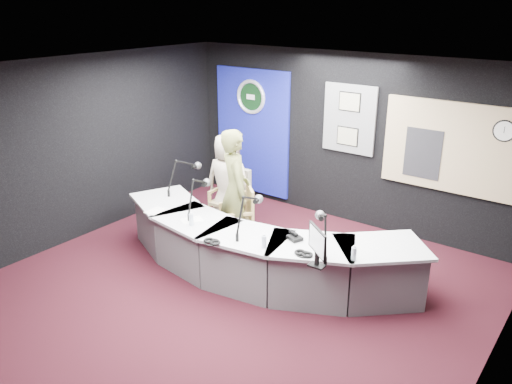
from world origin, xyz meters
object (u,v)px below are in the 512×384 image
Objects in this scene: armchair_left at (228,202)px; person_man at (228,182)px; broadcast_desk at (254,250)px; person_woman at (235,190)px; armchair_right at (236,220)px.

person_man is at bearing 0.00° from armchair_left.
armchair_left is 0.57× the size of person_man.
broadcast_desk is 1.65m from person_man.
person_woman reaches higher than armchair_left.
broadcast_desk is 1.03m from person_woman.
armchair_right is (-0.72, 0.50, 0.08)m from broadcast_desk.
broadcast_desk is 4.93× the size of armchair_left.
person_man reaches higher than broadcast_desk.
armchair_right is 0.49× the size of person_woman.
broadcast_desk is 2.81× the size of person_man.
armchair_left is at bearing -3.53° from person_woman.
armchair_left is at bearing 180.00° from person_man.
person_man is at bearing 141.96° from broadcast_desk.
broadcast_desk is at bearing -176.55° from person_woman.
armchair_right is (0.54, -0.49, -0.00)m from armchair_left.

